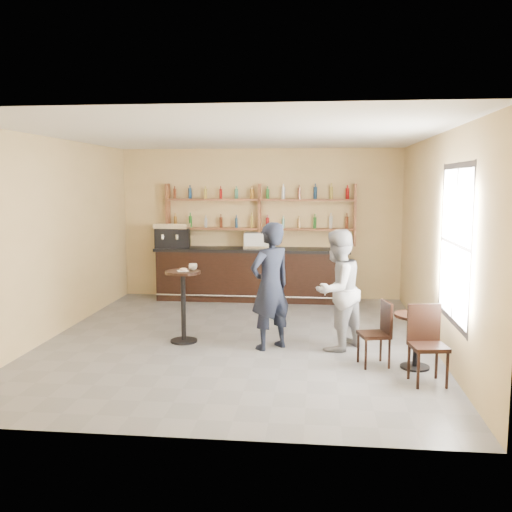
# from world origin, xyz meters

# --- Properties ---
(floor) EXTENTS (7.00, 7.00, 0.00)m
(floor) POSITION_xyz_m (0.00, 0.00, 0.00)
(floor) COLOR slate
(floor) RESTS_ON ground
(ceiling) EXTENTS (7.00, 7.00, 0.00)m
(ceiling) POSITION_xyz_m (0.00, 0.00, 3.20)
(ceiling) COLOR white
(ceiling) RESTS_ON wall_back
(wall_back) EXTENTS (7.00, 0.00, 7.00)m
(wall_back) POSITION_xyz_m (0.00, 3.50, 1.60)
(wall_back) COLOR #DBB97C
(wall_back) RESTS_ON floor
(wall_front) EXTENTS (7.00, 0.00, 7.00)m
(wall_front) POSITION_xyz_m (0.00, -3.50, 1.60)
(wall_front) COLOR #DBB97C
(wall_front) RESTS_ON floor
(wall_left) EXTENTS (0.00, 7.00, 7.00)m
(wall_left) POSITION_xyz_m (-3.00, 0.00, 1.60)
(wall_left) COLOR #DBB97C
(wall_left) RESTS_ON floor
(wall_right) EXTENTS (0.00, 7.00, 7.00)m
(wall_right) POSITION_xyz_m (3.00, 0.00, 1.60)
(wall_right) COLOR #DBB97C
(wall_right) RESTS_ON floor
(window_pane) EXTENTS (0.00, 2.00, 2.00)m
(window_pane) POSITION_xyz_m (2.99, -1.20, 1.70)
(window_pane) COLOR white
(window_pane) RESTS_ON wall_right
(window_frame) EXTENTS (0.04, 1.70, 2.10)m
(window_frame) POSITION_xyz_m (2.99, -1.20, 1.70)
(window_frame) COLOR black
(window_frame) RESTS_ON wall_right
(shelf_unit) EXTENTS (4.00, 0.26, 1.40)m
(shelf_unit) POSITION_xyz_m (0.00, 3.37, 1.81)
(shelf_unit) COLOR brown
(shelf_unit) RESTS_ON wall_back
(liquor_bottles) EXTENTS (3.68, 0.10, 1.00)m
(liquor_bottles) POSITION_xyz_m (0.00, 3.37, 1.98)
(liquor_bottles) COLOR #8C5919
(liquor_bottles) RESTS_ON shelf_unit
(bar_counter) EXTENTS (4.09, 0.80, 1.11)m
(bar_counter) POSITION_xyz_m (-0.14, 3.15, 0.55)
(bar_counter) COLOR black
(bar_counter) RESTS_ON floor
(espresso_machine) EXTENTS (0.78, 0.56, 0.51)m
(espresso_machine) POSITION_xyz_m (-1.85, 3.15, 1.36)
(espresso_machine) COLOR black
(espresso_machine) RESTS_ON bar_counter
(pastry_case) EXTENTS (0.57, 0.46, 0.33)m
(pastry_case) POSITION_xyz_m (-0.02, 3.15, 1.27)
(pastry_case) COLOR silver
(pastry_case) RESTS_ON bar_counter
(pedestal_table) EXTENTS (0.58, 0.58, 1.13)m
(pedestal_table) POSITION_xyz_m (-0.84, -0.17, 0.56)
(pedestal_table) COLOR black
(pedestal_table) RESTS_ON floor
(napkin) EXTENTS (0.22, 0.22, 0.00)m
(napkin) POSITION_xyz_m (-0.84, -0.17, 1.13)
(napkin) COLOR white
(napkin) RESTS_ON pedestal_table
(donut) EXTENTS (0.15, 0.15, 0.04)m
(donut) POSITION_xyz_m (-0.83, -0.18, 1.15)
(donut) COLOR #CC844A
(donut) RESTS_ON napkin
(cup_pedestal) EXTENTS (0.15, 0.15, 0.10)m
(cup_pedestal) POSITION_xyz_m (-0.70, -0.07, 1.18)
(cup_pedestal) COLOR white
(cup_pedestal) RESTS_ON pedestal_table
(man_main) EXTENTS (0.82, 0.80, 1.91)m
(man_main) POSITION_xyz_m (0.54, -0.38, 0.95)
(man_main) COLOR black
(man_main) RESTS_ON floor
(cafe_table) EXTENTS (0.71, 0.71, 0.74)m
(cafe_table) POSITION_xyz_m (2.56, -1.08, 0.37)
(cafe_table) COLOR black
(cafe_table) RESTS_ON floor
(cup_cafe) EXTENTS (0.13, 0.13, 0.10)m
(cup_cafe) POSITION_xyz_m (2.61, -1.08, 0.80)
(cup_cafe) COLOR white
(cup_cafe) RESTS_ON cafe_table
(chair_west) EXTENTS (0.46, 0.46, 0.89)m
(chair_west) POSITION_xyz_m (2.01, -1.03, 0.44)
(chair_west) COLOR black
(chair_west) RESTS_ON floor
(chair_south) EXTENTS (0.48, 0.48, 0.97)m
(chair_south) POSITION_xyz_m (2.61, -1.68, 0.49)
(chair_south) COLOR black
(chair_south) RESTS_ON floor
(patron_second) EXTENTS (1.08, 1.11, 1.81)m
(patron_second) POSITION_xyz_m (1.53, -0.29, 0.90)
(patron_second) COLOR gray
(patron_second) RESTS_ON floor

